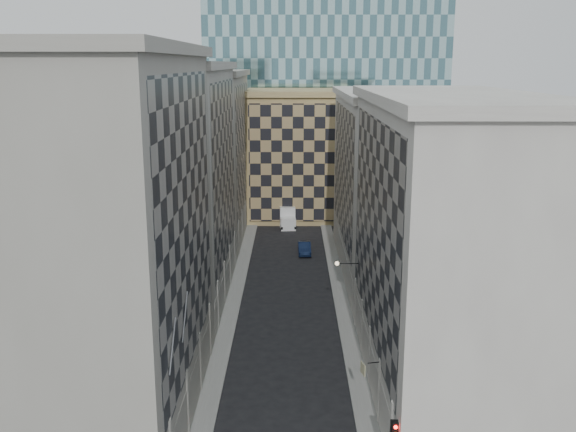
{
  "coord_description": "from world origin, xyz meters",
  "views": [
    {
      "loc": [
        0.41,
        -27.35,
        22.53
      ],
      "look_at": [
        0.16,
        12.22,
        13.1
      ],
      "focal_mm": 40.0,
      "sensor_mm": 36.0,
      "label": 1
    }
  ],
  "objects": [
    {
      "name": "sidewalk_west",
      "position": [
        -5.25,
        30.0,
        0.07
      ],
      "size": [
        1.5,
        100.0,
        0.15
      ],
      "primitive_type": "cube",
      "color": "gray",
      "rests_on": "ground"
    },
    {
      "name": "sidewalk_east",
      "position": [
        5.25,
        30.0,
        0.07
      ],
      "size": [
        1.5,
        100.0,
        0.15
      ],
      "primitive_type": "cube",
      "color": "gray",
      "rests_on": "ground"
    },
    {
      "name": "bldg_left_a",
      "position": [
        -10.88,
        11.0,
        11.82
      ],
      "size": [
        10.8,
        22.8,
        23.7
      ],
      "color": "gray",
      "rests_on": "ground"
    },
    {
      "name": "bldg_left_b",
      "position": [
        -10.88,
        33.0,
        11.32
      ],
      "size": [
        10.8,
        22.8,
        22.7
      ],
      "color": "gray",
      "rests_on": "ground"
    },
    {
      "name": "bldg_left_c",
      "position": [
        -10.88,
        55.0,
        10.83
      ],
      "size": [
        10.8,
        22.8,
        21.7
      ],
      "color": "gray",
      "rests_on": "ground"
    },
    {
      "name": "bldg_right_a",
      "position": [
        10.88,
        15.0,
        10.32
      ],
      "size": [
        10.8,
        26.8,
        20.7
      ],
      "color": "#BBB4AB",
      "rests_on": "ground"
    },
    {
      "name": "bldg_right_b",
      "position": [
        10.89,
        42.0,
        9.85
      ],
      "size": [
        10.8,
        28.8,
        19.7
      ],
      "color": "#BBB4AB",
      "rests_on": "ground"
    },
    {
      "name": "tan_block",
      "position": [
        2.0,
        67.9,
        9.44
      ],
      "size": [
        16.8,
        14.8,
        18.8
      ],
      "color": "#9C8153",
      "rests_on": "ground"
    },
    {
      "name": "church_tower",
      "position": [
        0.0,
        82.0,
        26.95
      ],
      "size": [
        7.2,
        7.2,
        51.5
      ],
      "color": "#2A2521",
      "rests_on": "ground"
    },
    {
      "name": "flagpoles_left",
      "position": [
        -5.9,
        6.0,
        8.0
      ],
      "size": [
        0.1,
        6.33,
        2.33
      ],
      "color": "gray",
      "rests_on": "ground"
    },
    {
      "name": "bracket_lamp",
      "position": [
        4.38,
        24.0,
        6.2
      ],
      "size": [
        1.98,
        0.36,
        0.36
      ],
      "color": "black",
      "rests_on": "ground"
    },
    {
      "name": "box_truck",
      "position": [
        -0.24,
        60.95,
        1.26
      ],
      "size": [
        2.49,
        5.39,
        2.88
      ],
      "rotation": [
        0.0,
        0.0,
        0.07
      ],
      "color": "white",
      "rests_on": "ground"
    },
    {
      "name": "dark_car",
      "position": [
        1.93,
        47.36,
        0.71
      ],
      "size": [
        1.58,
        4.33,
        1.42
      ],
      "primitive_type": "imported",
      "rotation": [
        0.0,
        0.0,
        0.02
      ],
      "color": "#0E1A36",
      "rests_on": "ground"
    },
    {
      "name": "shop_sign",
      "position": [
        4.95,
        9.69,
        3.83
      ],
      "size": [
        1.25,
        0.75,
        0.84
      ],
      "rotation": [
        0.0,
        0.0,
        0.24
      ],
      "color": "black",
      "rests_on": "ground"
    }
  ]
}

